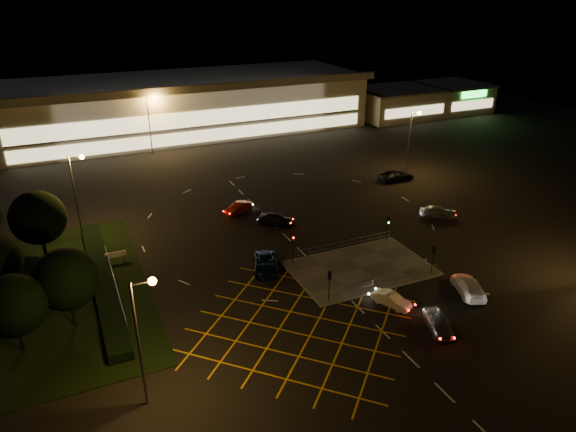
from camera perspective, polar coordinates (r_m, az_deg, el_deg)
name	(u,v)px	position (r m, az deg, el deg)	size (l,w,h in m)	color
ground	(335,264)	(55.33, 5.19, -5.34)	(180.00, 180.00, 0.00)	black
pedestrian_island	(360,268)	(54.75, 8.06, -5.76)	(14.00, 9.00, 0.12)	#4C4944
grass_verge	(49,295)	(54.86, -25.03, -8.00)	(18.00, 30.00, 0.08)	black
hedge	(103,280)	(54.53, -19.90, -6.70)	(2.00, 26.00, 1.00)	black
supermarket	(186,104)	(108.58, -11.26, 12.10)	(72.00, 26.50, 10.50)	beige
retail_unit_a	(396,102)	(121.08, 11.92, 12.25)	(18.80, 14.80, 6.35)	beige
retail_unit_b	(452,97)	(131.03, 17.75, 12.52)	(14.80, 14.80, 6.35)	beige
streetlight_sw	(143,326)	(36.13, -15.83, -11.63)	(1.78, 0.56, 10.03)	slate
streetlight_nw	(78,185)	(63.02, -22.35, 3.22)	(1.78, 0.56, 10.03)	slate
streetlight_ne	(412,134)	(81.25, 13.62, 8.81)	(1.78, 0.56, 10.03)	slate
streetlight_far_left	(151,117)	(93.09, -14.97, 10.58)	(1.78, 0.56, 10.03)	slate
streetlight_far_right	(346,96)	(108.71, 6.46, 13.09)	(1.78, 0.56, 10.03)	slate
signal_sw	(329,280)	(47.92, 4.62, -7.07)	(0.28, 0.30, 3.15)	black
signal_se	(433,254)	(54.14, 15.85, -4.09)	(0.28, 0.30, 3.15)	black
signal_nw	(293,244)	(54.12, 0.55, -3.10)	(0.28, 0.30, 3.15)	black
signal_ne	(388,224)	(59.69, 11.05, -0.85)	(0.28, 0.30, 3.15)	black
tree_a	(14,306)	(46.00, -28.19, -8.79)	(5.04, 5.04, 6.86)	black
tree_c	(38,218)	(59.93, -26.03, -0.16)	(5.76, 5.76, 7.84)	black
tree_e	(66,279)	(47.29, -23.41, -6.46)	(5.40, 5.40, 7.35)	black
car_near_silver	(439,323)	(46.84, 16.40, -11.31)	(1.73, 4.30, 1.46)	#A9ACB0
car_queue_white	(392,300)	(49.09, 11.43, -9.10)	(1.31, 3.75, 1.23)	silver
car_left_blue	(266,264)	(53.68, -2.50, -5.35)	(2.43, 5.26, 1.46)	#0C1D4A
car_far_dkgrey	(276,219)	(63.77, -1.39, -0.38)	(1.90, 4.67, 1.35)	black
car_right_silver	(438,212)	(68.42, 16.33, 0.47)	(1.86, 4.62, 1.57)	#999BA0
car_circ_red	(238,208)	(67.43, -5.56, 0.92)	(1.42, 4.07, 1.34)	maroon
car_east_grey	(397,175)	(80.36, 11.98, 4.45)	(2.54, 5.50, 1.53)	black
car_approach_white	(468,286)	(52.82, 19.41, -7.36)	(2.11, 5.20, 1.51)	silver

